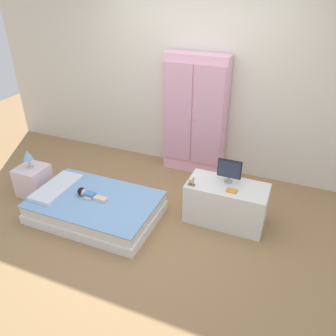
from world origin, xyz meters
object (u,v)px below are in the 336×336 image
doll (87,194)px  book_orange (232,191)px  tv_monitor (229,170)px  bed (96,207)px  wardrobe (195,116)px  tv_stand (226,203)px  table_lamp (28,155)px  rocking_horse_toy (192,182)px  nightstand (34,180)px

doll → book_orange: bearing=14.0°
tv_monitor → bed: bearing=-157.7°
book_orange → bed: bearing=-164.8°
bed → wardrobe: size_ratio=0.88×
book_orange → tv_monitor: bearing=115.1°
tv_stand → doll: bearing=-162.0°
table_lamp → tv_monitor: bearing=10.9°
wardrobe → rocking_horse_toy: wardrobe is taller
doll → tv_stand: (1.55, 0.50, -0.04)m
bed → rocking_horse_toy: size_ratio=14.09×
tv_monitor → wardrobe: bearing=127.9°
tv_monitor → table_lamp: bearing=-169.1°
nightstand → wardrobe: size_ratio=0.23×
bed → wardrobe: (0.70, 1.51, 0.71)m
bed → nightstand: 1.02m
nightstand → tv_stand: bearing=9.2°
wardrobe → tv_stand: 1.38m
doll → tv_stand: tv_stand is taller
tv_stand → wardrobe: bearing=126.3°
doll → wardrobe: (0.81, 1.50, 0.55)m
doll → nightstand: 0.92m
table_lamp → tv_stand: 2.50m
wardrobe → book_orange: (0.80, -1.10, -0.34)m
table_lamp → rocking_horse_toy: bearing=6.7°
wardrobe → tv_stand: (0.74, -1.00, -0.59)m
nightstand → tv_monitor: 2.52m
wardrobe → tv_monitor: 1.19m
nightstand → wardrobe: bearing=39.2°
bed → rocking_horse_toy: 1.20m
rocking_horse_toy → book_orange: (0.44, 0.05, -0.04)m
doll → tv_stand: 1.63m
tv_monitor → book_orange: bearing=-64.9°
bed → tv_monitor: 1.63m
nightstand → rocking_horse_toy: (2.08, 0.24, 0.34)m
book_orange → doll: bearing=-166.0°
wardrobe → bed: bearing=-115.0°
bed → wardrobe: 1.81m
doll → wardrobe: wardrobe is taller
table_lamp → tv_monitor: 2.48m
tv_stand → tv_monitor: (-0.01, 0.08, 0.40)m
table_lamp → wardrobe: (1.72, 1.40, 0.28)m
doll → tv_stand: size_ratio=0.44×
table_lamp → wardrobe: wardrobe is taller
bed → rocking_horse_toy: bearing=18.5°
wardrobe → tv_stand: bearing=-53.7°
table_lamp → book_orange: (2.52, 0.30, -0.06)m
table_lamp → rocking_horse_toy: 2.09m
doll → rocking_horse_toy: (1.17, 0.35, 0.25)m
doll → nightstand: (-0.91, 0.11, -0.09)m
nightstand → book_orange: size_ratio=3.36×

